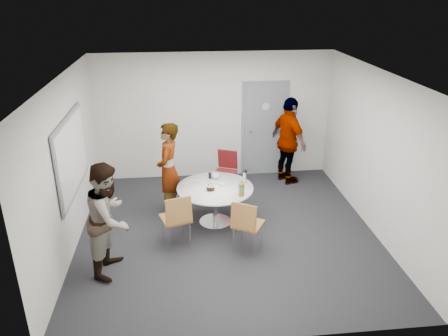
{
  "coord_description": "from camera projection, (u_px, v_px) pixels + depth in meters",
  "views": [
    {
      "loc": [
        -0.76,
        -6.45,
        3.95
      ],
      "look_at": [
        -0.03,
        0.25,
        1.1
      ],
      "focal_mm": 35.0,
      "sensor_mm": 36.0,
      "label": 1
    }
  ],
  "objects": [
    {
      "name": "person_left",
      "position": [
        109.0,
        218.0,
        6.25
      ],
      "size": [
        0.8,
        0.94,
        1.71
      ],
      "primitive_type": "imported",
      "rotation": [
        0.0,
        0.0,
        1.36
      ],
      "color": "white",
      "rests_on": "floor"
    },
    {
      "name": "wall_left",
      "position": [
        67.0,
        166.0,
        6.75
      ],
      "size": [
        0.0,
        5.0,
        5.0
      ],
      "primitive_type": "plane",
      "rotation": [
        1.57,
        0.0,
        1.57
      ],
      "color": "beige",
      "rests_on": "floor"
    },
    {
      "name": "person_main",
      "position": [
        168.0,
        170.0,
        7.83
      ],
      "size": [
        0.53,
        0.7,
        1.74
      ],
      "primitive_type": "imported",
      "rotation": [
        0.0,
        0.0,
        -1.76
      ],
      "color": "#A5C6EA",
      "rests_on": "floor"
    },
    {
      "name": "table",
      "position": [
        217.0,
        192.0,
        7.61
      ],
      "size": [
        1.33,
        1.33,
        0.98
      ],
      "color": "white",
      "rests_on": "floor"
    },
    {
      "name": "chair_near_left",
      "position": [
        177.0,
        216.0,
        6.9
      ],
      "size": [
        0.55,
        0.58,
        0.92
      ],
      "rotation": [
        0.0,
        0.0,
        0.29
      ],
      "color": "brown",
      "rests_on": "floor"
    },
    {
      "name": "person_right",
      "position": [
        289.0,
        141.0,
        9.1
      ],
      "size": [
        0.82,
        1.17,
        1.85
      ],
      "primitive_type": "imported",
      "rotation": [
        0.0,
        0.0,
        1.95
      ],
      "color": "black",
      "rests_on": "floor"
    },
    {
      "name": "chair_near_right",
      "position": [
        246.0,
        222.0,
        6.76
      ],
      "size": [
        0.6,
        0.61,
        0.9
      ],
      "rotation": [
        0.0,
        0.0,
        -0.53
      ],
      "color": "brown",
      "rests_on": "floor"
    },
    {
      "name": "ceiling",
      "position": [
        228.0,
        75.0,
        6.47
      ],
      "size": [
        5.0,
        5.0,
        0.0
      ],
      "primitive_type": "plane",
      "rotation": [
        3.14,
        0.0,
        0.0
      ],
      "color": "silver",
      "rests_on": "wall_back"
    },
    {
      "name": "floor",
      "position": [
        227.0,
        232.0,
        7.53
      ],
      "size": [
        5.0,
        5.0,
        0.0
      ],
      "primitive_type": "plane",
      "color": "black",
      "rests_on": "ground"
    },
    {
      "name": "door",
      "position": [
        265.0,
        129.0,
        9.51
      ],
      "size": [
        1.02,
        0.17,
        2.12
      ],
      "color": "slate",
      "rests_on": "wall_back"
    },
    {
      "name": "wall_front",
      "position": [
        254.0,
        245.0,
        4.71
      ],
      "size": [
        5.0,
        0.0,
        5.0
      ],
      "primitive_type": "plane",
      "rotation": [
        -1.57,
        0.0,
        0.0
      ],
      "color": "beige",
      "rests_on": "floor"
    },
    {
      "name": "wall_back",
      "position": [
        214.0,
        116.0,
        9.29
      ],
      "size": [
        5.0,
        0.0,
        5.0
      ],
      "primitive_type": "plane",
      "rotation": [
        1.57,
        0.0,
        0.0
      ],
      "color": "beige",
      "rests_on": "floor"
    },
    {
      "name": "whiteboard",
      "position": [
        72.0,
        155.0,
        6.9
      ],
      "size": [
        0.04,
        1.9,
        1.25
      ],
      "color": "gray",
      "rests_on": "wall_left"
    },
    {
      "name": "wall_right",
      "position": [
        377.0,
        154.0,
        7.25
      ],
      "size": [
        0.0,
        5.0,
        5.0
      ],
      "primitive_type": "plane",
      "rotation": [
        1.57,
        0.0,
        -1.57
      ],
      "color": "beige",
      "rests_on": "floor"
    },
    {
      "name": "chair_far",
      "position": [
        226.0,
        168.0,
        8.78
      ],
      "size": [
        0.56,
        0.58,
        0.88
      ],
      "rotation": [
        0.0,
        0.0,
        2.73
      ],
      "color": "#5C1215",
      "rests_on": "floor"
    }
  ]
}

